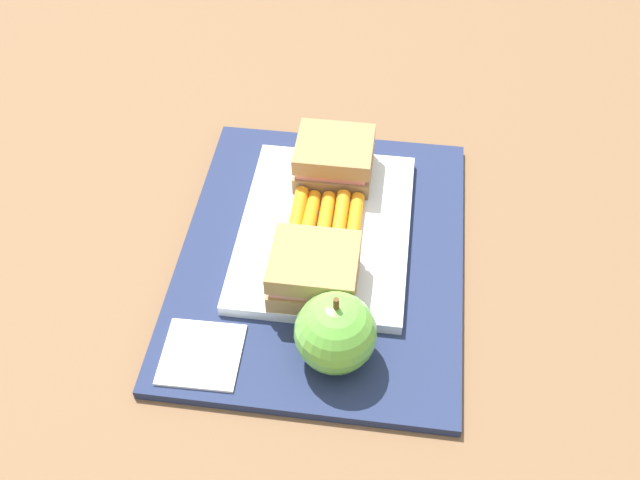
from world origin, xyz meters
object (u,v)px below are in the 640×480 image
at_px(sandwich_half_left, 334,158).
at_px(carrot_sticks_bundle, 325,221).
at_px(paper_napkin, 202,354).
at_px(apple, 335,333).
at_px(food_tray, 325,230).
at_px(sandwich_half_right, 314,271).

bearing_deg(sandwich_half_left, carrot_sticks_bundle, 0.20).
height_order(sandwich_half_left, paper_napkin, sandwich_half_left).
height_order(apple, paper_napkin, apple).
bearing_deg(sandwich_half_left, apple, 7.04).
height_order(sandwich_half_left, carrot_sticks_bundle, sandwich_half_left).
distance_m(food_tray, sandwich_half_left, 0.08).
bearing_deg(sandwich_half_left, sandwich_half_right, 0.00).
xyz_separation_m(food_tray, apple, (0.15, 0.03, 0.03)).
bearing_deg(apple, food_tray, -169.25).
distance_m(sandwich_half_left, sandwich_half_right, 0.16).
relative_size(food_tray, apple, 2.78).
bearing_deg(apple, paper_napkin, -82.90).
relative_size(food_tray, carrot_sticks_bundle, 2.98).
height_order(sandwich_half_left, apple, apple).
bearing_deg(food_tray, apple, 10.75).
height_order(sandwich_half_right, carrot_sticks_bundle, sandwich_half_right).
distance_m(sandwich_half_left, carrot_sticks_bundle, 0.08).
distance_m(carrot_sticks_bundle, apple, 0.15).
distance_m(sandwich_half_left, apple, 0.23).
relative_size(carrot_sticks_bundle, apple, 0.93).
bearing_deg(sandwich_half_right, sandwich_half_left, 180.00).
height_order(carrot_sticks_bundle, paper_napkin, carrot_sticks_bundle).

